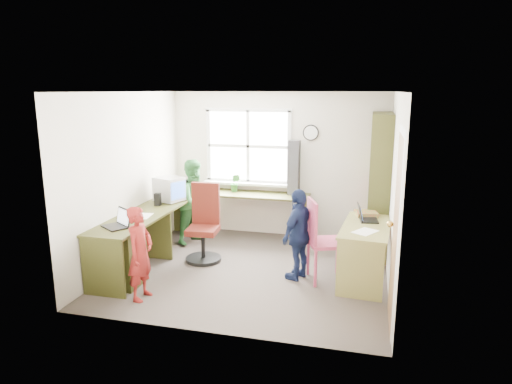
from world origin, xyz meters
TOP-DOWN VIEW (x-y plane):
  - room at (0.01, 0.10)m, footprint 3.64×3.44m
  - l_desk at (-1.31, -0.28)m, footprint 2.38×2.95m
  - right_desk at (1.50, 0.07)m, footprint 0.69×1.31m
  - bookshelf at (1.65, 1.19)m, footprint 0.30×1.02m
  - swivel_chair at (-0.78, 0.26)m, footprint 0.56×0.56m
  - wooden_chair at (0.95, -0.10)m, footprint 0.60×0.60m
  - crt_monitor at (-1.46, 0.59)m, footprint 0.47×0.45m
  - laptop_left at (-1.51, -0.80)m, footprint 0.42×0.41m
  - laptop_right at (1.48, 0.31)m, footprint 0.30×0.35m
  - speaker_a at (-1.52, 0.31)m, footprint 0.11×0.11m
  - speaker_b at (-1.52, 0.87)m, footprint 0.10×0.10m
  - cd_tower at (0.31, 1.53)m, footprint 0.19×0.17m
  - game_box at (1.49, 0.56)m, footprint 0.35×0.35m
  - paper_a at (-1.45, -0.28)m, footprint 0.25×0.32m
  - paper_b at (1.49, -0.20)m, footprint 0.34×0.37m
  - potted_plant at (-0.67, 1.49)m, footprint 0.17×0.14m
  - person_red at (-1.04, -1.14)m, footprint 0.29×0.42m
  - person_green at (-1.18, 0.95)m, footprint 0.74×0.81m
  - person_navy at (0.66, -0.09)m, footprint 0.55×0.76m

SIDE VIEW (x-z plane):
  - l_desk at x=-1.31m, z-range 0.08..0.83m
  - swivel_chair at x=-0.78m, z-range -0.08..1.03m
  - right_desk at x=1.50m, z-range 0.17..0.90m
  - person_red at x=-1.04m, z-range 0.00..1.12m
  - wooden_chair at x=0.95m, z-range 0.05..1.12m
  - person_navy at x=0.66m, z-range 0.00..1.20m
  - person_green at x=-1.18m, z-range 0.00..1.36m
  - paper_b at x=1.49m, z-range 0.73..0.74m
  - paper_a at x=-1.45m, z-range 0.75..0.75m
  - game_box at x=1.49m, z-range 0.73..0.79m
  - laptop_right at x=1.48m, z-range 0.68..0.89m
  - laptop_left at x=-1.51m, z-range 0.69..0.91m
  - speaker_b at x=-1.52m, z-range 0.75..0.93m
  - speaker_a at x=-1.52m, z-range 0.75..0.93m
  - potted_plant at x=-0.67m, z-range 0.75..1.05m
  - crt_monitor at x=-1.46m, z-range 0.75..1.13m
  - bookshelf at x=1.65m, z-range -0.05..2.05m
  - cd_tower at x=0.31m, z-range 0.75..1.64m
  - room at x=0.01m, z-range 0.00..2.44m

